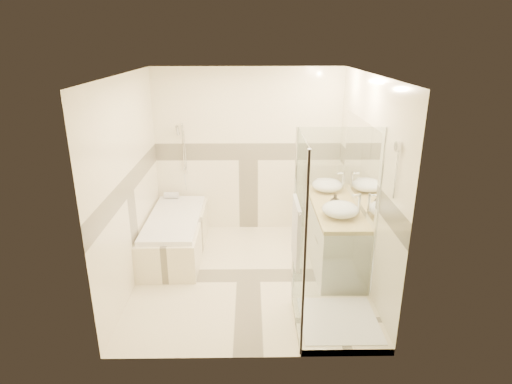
{
  "coord_description": "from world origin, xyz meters",
  "views": [
    {
      "loc": [
        0.03,
        -4.8,
        2.86
      ],
      "look_at": [
        0.1,
        0.25,
        1.05
      ],
      "focal_mm": 30.0,
      "sensor_mm": 36.0,
      "label": 1
    }
  ],
  "objects_px": {
    "shower_enclosure": "(328,281)",
    "amenity_bottle_a": "(336,202)",
    "vessel_sink_near": "(327,185)",
    "vessel_sink_far": "(340,209)",
    "bathtub": "(175,233)",
    "vanity": "(333,235)",
    "amenity_bottle_b": "(335,200)"
  },
  "relations": [
    {
      "from": "shower_enclosure",
      "to": "vessel_sink_near",
      "type": "distance_m",
      "value": 1.88
    },
    {
      "from": "vessel_sink_far",
      "to": "amenity_bottle_b",
      "type": "height_order",
      "value": "vessel_sink_far"
    },
    {
      "from": "bathtub",
      "to": "amenity_bottle_b",
      "type": "bearing_deg",
      "value": -10.25
    },
    {
      "from": "vessel_sink_near",
      "to": "vessel_sink_far",
      "type": "bearing_deg",
      "value": -90.0
    },
    {
      "from": "bathtub",
      "to": "amenity_bottle_a",
      "type": "bearing_deg",
      "value": -12.06
    },
    {
      "from": "vanity",
      "to": "vessel_sink_near",
      "type": "height_order",
      "value": "vessel_sink_near"
    },
    {
      "from": "bathtub",
      "to": "vessel_sink_far",
      "type": "relative_size",
      "value": 3.84
    },
    {
      "from": "bathtub",
      "to": "vessel_sink_far",
      "type": "bearing_deg",
      "value": -18.69
    },
    {
      "from": "vanity",
      "to": "amenity_bottle_a",
      "type": "xyz_separation_m",
      "value": [
        -0.02,
        -0.11,
        0.51
      ]
    },
    {
      "from": "vanity",
      "to": "amenity_bottle_b",
      "type": "xyz_separation_m",
      "value": [
        -0.02,
        -0.04,
        0.5
      ]
    },
    {
      "from": "vessel_sink_far",
      "to": "amenity_bottle_a",
      "type": "height_order",
      "value": "vessel_sink_far"
    },
    {
      "from": "vanity",
      "to": "shower_enclosure",
      "type": "xyz_separation_m",
      "value": [
        -0.29,
        -1.27,
        0.08
      ]
    },
    {
      "from": "vanity",
      "to": "amenity_bottle_a",
      "type": "relative_size",
      "value": 9.35
    },
    {
      "from": "vessel_sink_near",
      "to": "vanity",
      "type": "bearing_deg",
      "value": -87.89
    },
    {
      "from": "bathtub",
      "to": "vessel_sink_near",
      "type": "relative_size",
      "value": 3.98
    },
    {
      "from": "shower_enclosure",
      "to": "vessel_sink_near",
      "type": "relative_size",
      "value": 4.77
    },
    {
      "from": "bathtub",
      "to": "amenity_bottle_a",
      "type": "distance_m",
      "value": 2.27
    },
    {
      "from": "vanity",
      "to": "vessel_sink_far",
      "type": "relative_size",
      "value": 3.66
    },
    {
      "from": "bathtub",
      "to": "vessel_sink_near",
      "type": "bearing_deg",
      "value": 5.16
    },
    {
      "from": "vessel_sink_far",
      "to": "shower_enclosure",
      "type": "bearing_deg",
      "value": -106.86
    },
    {
      "from": "amenity_bottle_b",
      "to": "vanity",
      "type": "bearing_deg",
      "value": 60.33
    },
    {
      "from": "vanity",
      "to": "amenity_bottle_a",
      "type": "distance_m",
      "value": 0.52
    },
    {
      "from": "shower_enclosure",
      "to": "amenity_bottle_b",
      "type": "bearing_deg",
      "value": 77.55
    },
    {
      "from": "vessel_sink_far",
      "to": "amenity_bottle_a",
      "type": "bearing_deg",
      "value": 90.0
    },
    {
      "from": "shower_enclosure",
      "to": "amenity_bottle_a",
      "type": "height_order",
      "value": "shower_enclosure"
    },
    {
      "from": "vanity",
      "to": "vessel_sink_far",
      "type": "height_order",
      "value": "vessel_sink_far"
    },
    {
      "from": "vanity",
      "to": "shower_enclosure",
      "type": "bearing_deg",
      "value": -102.97
    },
    {
      "from": "bathtub",
      "to": "amenity_bottle_a",
      "type": "relative_size",
      "value": 9.81
    },
    {
      "from": "shower_enclosure",
      "to": "vessel_sink_far",
      "type": "xyz_separation_m",
      "value": [
        0.27,
        0.9,
        0.43
      ]
    },
    {
      "from": "amenity_bottle_a",
      "to": "bathtub",
      "type": "bearing_deg",
      "value": 167.94
    },
    {
      "from": "vanity",
      "to": "amenity_bottle_a",
      "type": "bearing_deg",
      "value": -100.75
    },
    {
      "from": "bathtub",
      "to": "amenity_bottle_b",
      "type": "distance_m",
      "value": 2.25
    }
  ]
}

